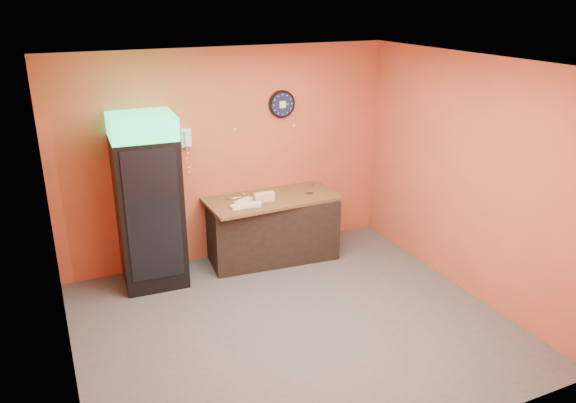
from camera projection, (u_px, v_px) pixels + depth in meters
floor at (292, 324)px, 6.16m from camera, size 4.50×4.50×0.00m
back_wall at (228, 156)px, 7.38m from camera, size 4.50×0.02×2.80m
left_wall at (55, 244)px, 4.80m from camera, size 0.02×4.00×2.80m
right_wall at (467, 177)px, 6.55m from camera, size 0.02×4.00×2.80m
ceiling at (293, 64)px, 5.19m from camera, size 4.50×4.00×0.02m
beverage_cooler at (150, 205)px, 6.72m from camera, size 0.78×0.79×2.12m
prep_counter at (272, 229)px, 7.58m from camera, size 1.74×0.89×0.84m
wall_clock at (282, 104)px, 7.43m from camera, size 0.37×0.06×0.37m
wall_phone at (186, 138)px, 7.00m from camera, size 0.13×0.11×0.23m
butcher_paper at (272, 198)px, 7.42m from camera, size 1.76×0.89×0.04m
sub_roll_stack at (264, 197)px, 7.26m from camera, size 0.27×0.10×0.11m
wrapped_sandwich_left at (242, 206)px, 7.05m from camera, size 0.31×0.13×0.04m
wrapped_sandwich_mid at (249, 204)px, 7.10m from camera, size 0.32×0.22×0.04m
wrapped_sandwich_right at (244, 201)px, 7.21m from camera, size 0.29×0.23×0.04m
kitchen_tool at (244, 195)px, 7.38m from camera, size 0.07×0.07×0.07m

